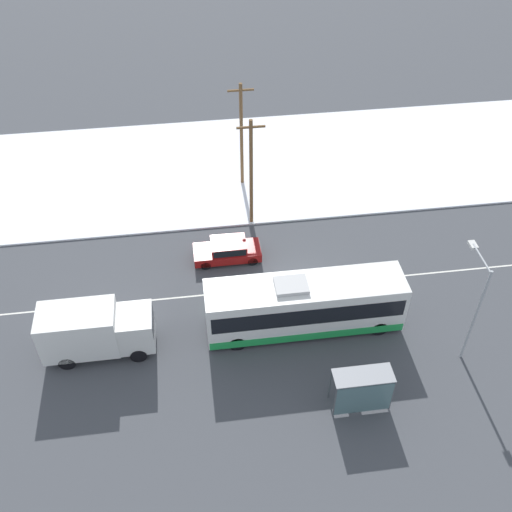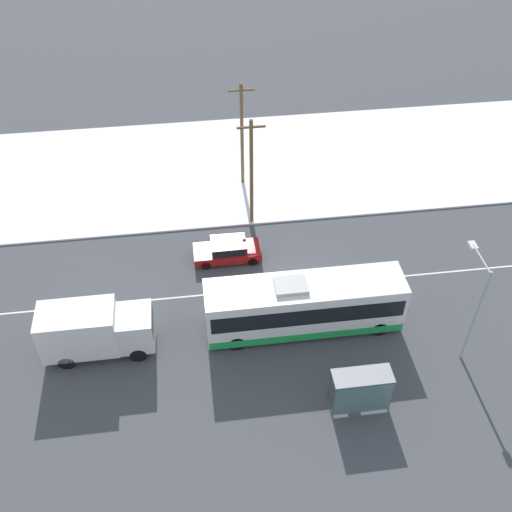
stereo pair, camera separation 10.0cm
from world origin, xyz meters
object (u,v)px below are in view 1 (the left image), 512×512
at_px(city_bus, 304,306).
at_px(bus_shelter, 363,389).
at_px(utility_pole_snowlot, 241,134).
at_px(sedan_car, 228,250).
at_px(streetlamp, 475,297).
at_px(pedestrian_at_stop, 350,376).
at_px(utility_pole_roadside, 251,172).
at_px(box_truck, 94,330).

bearing_deg(city_bus, bus_shelter, -72.45).
distance_m(bus_shelter, utility_pole_snowlot, 20.80).
xyz_separation_m(sedan_car, utility_pole_snowlot, (1.90, 8.18, 3.46)).
height_order(bus_shelter, streetlamp, streetlamp).
relative_size(sedan_car, pedestrian_at_stop, 2.35).
height_order(sedan_car, bus_shelter, bus_shelter).
relative_size(city_bus, bus_shelter, 3.70).
bearing_deg(pedestrian_at_stop, utility_pole_roadside, 102.74).
bearing_deg(bus_shelter, utility_pole_snowlot, 100.23).
height_order(box_truck, sedan_car, box_truck).
xyz_separation_m(sedan_car, streetlamp, (11.97, -9.14, 3.43)).
distance_m(box_truck, sedan_car, 10.28).
relative_size(sedan_car, streetlamp, 0.66).
bearing_deg(city_bus, utility_pole_roadside, 100.06).
distance_m(sedan_car, utility_pole_snowlot, 9.08).
xyz_separation_m(box_truck, sedan_car, (7.87, 6.55, -0.95)).
bearing_deg(pedestrian_at_stop, bus_shelter, -75.30).
bearing_deg(city_bus, sedan_car, 120.46).
distance_m(city_bus, utility_pole_snowlot, 14.84).
xyz_separation_m(city_bus, streetlamp, (8.24, -2.80, 2.45)).
bearing_deg(pedestrian_at_stop, streetlamp, 15.10).
height_order(city_bus, utility_pole_snowlot, utility_pole_snowlot).
bearing_deg(city_bus, pedestrian_at_stop, -71.73).
bearing_deg(box_truck, streetlamp, -7.45).
height_order(city_bus, utility_pole_roadside, utility_pole_roadside).
height_order(city_bus, streetlamp, streetlamp).
bearing_deg(box_truck, pedestrian_at_stop, -18.56).
relative_size(city_bus, pedestrian_at_stop, 6.05).
relative_size(bus_shelter, utility_pole_roadside, 0.37).
height_order(pedestrian_at_stop, bus_shelter, bus_shelter).
xyz_separation_m(pedestrian_at_stop, utility_pole_roadside, (-3.27, 14.44, 3.08)).
bearing_deg(utility_pole_snowlot, sedan_car, -103.06).
xyz_separation_m(city_bus, bus_shelter, (1.83, -5.79, -0.08)).
bearing_deg(utility_pole_roadside, city_bus, -79.94).
distance_m(city_bus, box_truck, 11.60).
bearing_deg(bus_shelter, sedan_car, 114.62).
distance_m(city_bus, utility_pole_roadside, 10.27).
height_order(city_bus, sedan_car, city_bus).
distance_m(box_truck, utility_pole_snowlot, 17.85).
xyz_separation_m(box_truck, streetlamp, (19.84, -2.59, 2.48)).
distance_m(sedan_car, streetlamp, 15.45).
bearing_deg(sedan_car, pedestrian_at_stop, 115.61).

